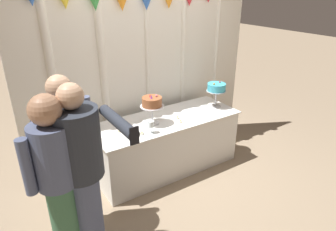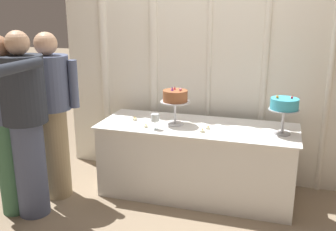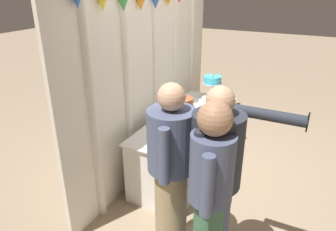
{
  "view_description": "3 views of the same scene",
  "coord_description": "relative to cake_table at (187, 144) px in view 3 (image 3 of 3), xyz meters",
  "views": [
    {
      "loc": [
        -1.84,
        -2.76,
        2.29
      ],
      "look_at": [
        0.01,
        0.08,
        0.77
      ],
      "focal_mm": 31.98,
      "sensor_mm": 36.0,
      "label": 1
    },
    {
      "loc": [
        0.74,
        -3.29,
        1.82
      ],
      "look_at": [
        -0.31,
        0.14,
        0.79
      ],
      "focal_mm": 40.42,
      "sensor_mm": 36.0,
      "label": 2
    },
    {
      "loc": [
        -3.25,
        -1.26,
        2.29
      ],
      "look_at": [
        -0.26,
        0.24,
        0.83
      ],
      "focal_mm": 33.61,
      "sensor_mm": 36.0,
      "label": 3
    }
  ],
  "objects": [
    {
      "name": "wine_glass",
      "position": [
        -0.35,
        -0.23,
        0.47
      ],
      "size": [
        0.07,
        0.07,
        0.15
      ],
      "color": "silver",
      "rests_on": "cake_table"
    },
    {
      "name": "cake_table",
      "position": [
        0.0,
        0.0,
        0.0
      ],
      "size": [
        1.9,
        0.72,
        0.72
      ],
      "color": "white",
      "rests_on": "ground_plane"
    },
    {
      "name": "guest_man_pink_jacket",
      "position": [
        -1.52,
        -0.82,
        0.53
      ],
      "size": [
        0.46,
        0.36,
        1.6
      ],
      "color": "#3D6B4C",
      "rests_on": "ground_plane"
    },
    {
      "name": "tealight_near_left",
      "position": [
        -0.45,
        -0.19,
        0.37
      ],
      "size": [
        0.04,
        0.04,
        0.03
      ],
      "color": "beige",
      "rests_on": "cake_table"
    },
    {
      "name": "tealight_near_right",
      "position": [
        0.09,
        -0.19,
        0.37
      ],
      "size": [
        0.04,
        0.04,
        0.04
      ],
      "color": "beige",
      "rests_on": "cake_table"
    },
    {
      "name": "guest_man_dark_suit",
      "position": [
        -1.32,
        -0.42,
        0.5
      ],
      "size": [
        0.53,
        0.46,
        1.61
      ],
      "color": "#9E8966",
      "rests_on": "ground_plane"
    },
    {
      "name": "cake_display_nearright",
      "position": [
        0.78,
        -0.03,
        0.62
      ],
      "size": [
        0.27,
        0.27,
        0.35
      ],
      "color": "#B2B2B7",
      "rests_on": "cake_table"
    },
    {
      "name": "cake_display_nearleft",
      "position": [
        -0.21,
        -0.02,
        0.62
      ],
      "size": [
        0.29,
        0.29,
        0.38
      ],
      "color": "silver",
      "rests_on": "cake_table"
    },
    {
      "name": "guest_girl_blue_dress",
      "position": [
        -1.33,
        -0.8,
        0.53
      ],
      "size": [
        0.54,
        0.78,
        1.64
      ],
      "color": "#4C5675",
      "rests_on": "ground_plane"
    },
    {
      "name": "draped_curtain",
      "position": [
        -0.05,
        0.48,
        0.96
      ],
      "size": [
        3.25,
        0.15,
        2.52
      ],
      "color": "white",
      "rests_on": "ground_plane"
    },
    {
      "name": "tealight_far_right",
      "position": [
        0.12,
        -0.07,
        0.37
      ],
      "size": [
        0.05,
        0.05,
        0.03
      ],
      "color": "beige",
      "rests_on": "cake_table"
    },
    {
      "name": "tealight_far_left",
      "position": [
        -0.64,
        -0.01,
        0.37
      ],
      "size": [
        0.04,
        0.04,
        0.04
      ],
      "color": "beige",
      "rests_on": "cake_table"
    },
    {
      "name": "ground_plane",
      "position": [
        0.0,
        -0.1,
        -0.36
      ],
      "size": [
        24.0,
        24.0,
        0.0
      ],
      "primitive_type": "plane",
      "color": "gray"
    }
  ]
}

